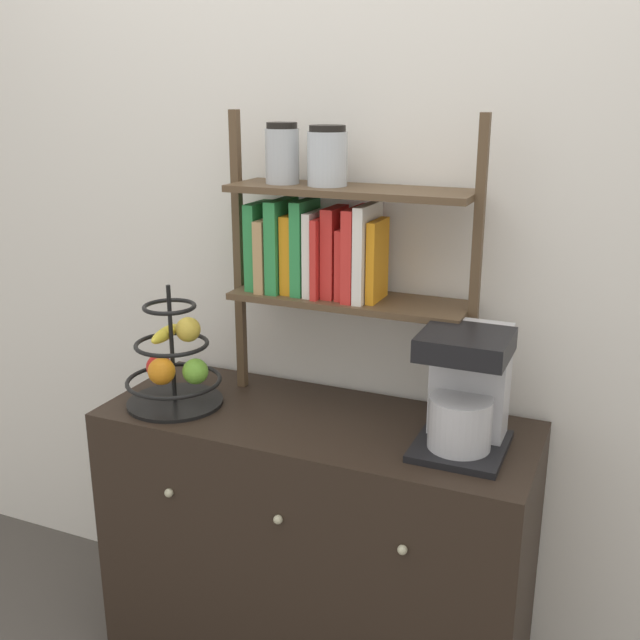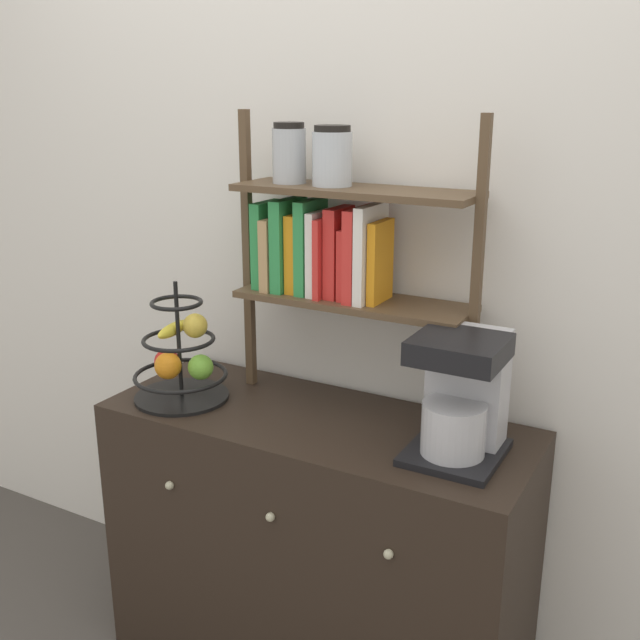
{
  "view_description": "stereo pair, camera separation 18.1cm",
  "coord_description": "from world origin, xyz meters",
  "views": [
    {
      "loc": [
        0.75,
        -1.47,
        1.66
      ],
      "look_at": [
        0.01,
        0.23,
        1.09
      ],
      "focal_mm": 42.0,
      "sensor_mm": 36.0,
      "label": 1
    },
    {
      "loc": [
        0.91,
        -1.39,
        1.66
      ],
      "look_at": [
        0.01,
        0.23,
        1.09
      ],
      "focal_mm": 42.0,
      "sensor_mm": 36.0,
      "label": 2
    }
  ],
  "objects": [
    {
      "name": "coffee_maker",
      "position": [
        0.4,
        0.22,
        0.96
      ],
      "size": [
        0.22,
        0.25,
        0.31
      ],
      "color": "black",
      "rests_on": "sideboard"
    },
    {
      "name": "shelf_hutch",
      "position": [
        -0.03,
        0.36,
        1.28
      ],
      "size": [
        0.7,
        0.2,
        0.8
      ],
      "color": "brown",
      "rests_on": "sideboard"
    },
    {
      "name": "wall_back",
      "position": [
        0.0,
        0.5,
        1.3
      ],
      "size": [
        7.0,
        0.05,
        2.6
      ],
      "primitive_type": "cube",
      "color": "silver",
      "rests_on": "ground_plane"
    },
    {
      "name": "sideboard",
      "position": [
        0.0,
        0.23,
        0.4
      ],
      "size": [
        1.18,
        0.48,
        0.81
      ],
      "color": "black",
      "rests_on": "ground_plane"
    },
    {
      "name": "fruit_stand",
      "position": [
        -0.4,
        0.16,
        0.92
      ],
      "size": [
        0.27,
        0.27,
        0.35
      ],
      "color": "black",
      "rests_on": "sideboard"
    }
  ]
}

